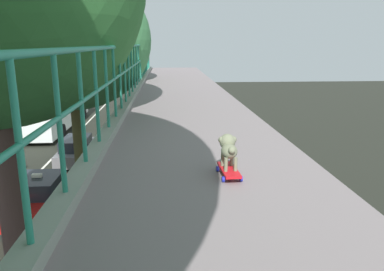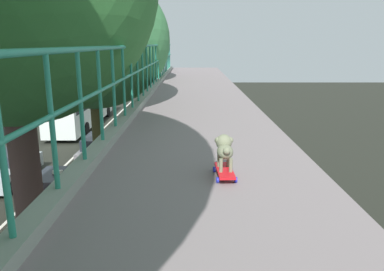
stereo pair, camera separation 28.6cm
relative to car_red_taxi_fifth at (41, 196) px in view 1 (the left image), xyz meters
The scene contains 8 objects.
overpass_deck 12.73m from the car_red_taxi_fifth, 63.80° to the right, with size 2.54×34.95×0.37m.
green_railing 12.44m from the car_red_taxi_fifth, 69.26° to the right, with size 0.20×33.20×1.26m.
car_red_taxi_fifth is the anchor object (origin of this frame).
car_grey_seventh 6.52m from the car_red_taxi_fifth, 90.82° to the left, with size 1.74×4.23×1.44m.
city_bus 15.78m from the car_red_taxi_fifth, 103.09° to the left, with size 2.50×11.25×3.09m.
roadside_tree_far 6.06m from the car_red_taxi_fifth, ahead, with size 5.50×5.50×8.99m.
toy_skateboard 12.45m from the car_red_taxi_fifth, 61.58° to the right, with size 0.21×0.48×0.08m.
small_dog 12.49m from the car_red_taxi_fifth, 61.47° to the right, with size 0.19×0.35×0.33m.
Camera 1 is at (0.59, -2.88, 6.47)m, focal length 34.55 mm.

